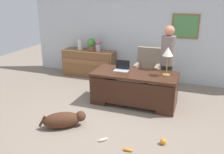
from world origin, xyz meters
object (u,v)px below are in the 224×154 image
object	(u,v)px
laptop	(122,68)
desk_lamp	(168,53)
dog_lying	(64,120)
dog_toy_plush	(128,150)
person_standing	(167,62)
credenza	(89,63)
vase_empty	(80,45)
dog_toy_ball	(163,141)
desk	(134,87)
dog_toy_bone	(103,140)
vase_with_flowers	(98,44)
armchair	(147,71)
potted_plant	(91,44)

from	to	relation	value
laptop	desk_lamp	xyz separation A→B (m)	(1.00, -0.02, 0.42)
desk_lamp	dog_lying	bearing A→B (deg)	-136.76
desk_lamp	dog_toy_plush	world-z (taller)	desk_lamp
desk_lamp	person_standing	bearing A→B (deg)	97.01
credenza	vase_empty	world-z (taller)	vase_empty
desk_lamp	vase_empty	xyz separation A→B (m)	(-2.76, 1.40, -0.28)
dog_toy_ball	desk	bearing A→B (deg)	122.95
desk	dog_toy_ball	size ratio (longest dim) A/B	17.43
person_standing	vase_empty	world-z (taller)	person_standing
credenza	dog_toy_plush	xyz separation A→B (m)	(2.20, -3.23, -0.37)
vase_empty	dog_toy_bone	distance (m)	3.80
vase_with_flowers	vase_empty	bearing A→B (deg)	180.00
credenza	vase_with_flowers	xyz separation A→B (m)	(0.31, 0.00, 0.59)
credenza	armchair	bearing A→B (deg)	-13.65
dog_toy_plush	credenza	bearing A→B (deg)	124.23
credenza	vase_with_flowers	size ratio (longest dim) A/B	4.39
desk_lamp	vase_with_flowers	bearing A→B (deg)	147.16
armchair	laptop	bearing A→B (deg)	-112.98
vase_empty	dog_toy_ball	bearing A→B (deg)	-43.73
person_standing	dog_toy_bone	bearing A→B (deg)	-107.63
person_standing	credenza	bearing A→B (deg)	159.76
vase_with_flowers	person_standing	bearing A→B (deg)	-22.91
person_standing	vase_with_flowers	bearing A→B (deg)	157.09
dog_lying	laptop	xyz separation A→B (m)	(0.63, 1.55, 0.63)
credenza	potted_plant	bearing A→B (deg)	0.87
credenza	armchair	size ratio (longest dim) A/B	1.47
laptop	armchair	bearing A→B (deg)	67.02
credenza	desk_lamp	bearing A→B (deg)	-29.48
armchair	dog_toy_plush	bearing A→B (deg)	-83.46
laptop	desk	bearing A→B (deg)	-17.68
credenza	armchair	distance (m)	1.93
dog_lying	dog_toy_ball	bearing A→B (deg)	2.72
armchair	dog_toy_plush	xyz separation A→B (m)	(0.32, -2.77, -0.46)
vase_with_flowers	credenza	bearing A→B (deg)	-179.74
armchair	credenza	bearing A→B (deg)	166.35
potted_plant	dog_toy_plush	size ratio (longest dim) A/B	2.24
armchair	vase_empty	world-z (taller)	vase_empty
credenza	laptop	bearing A→B (deg)	-42.92
armchair	potted_plant	distance (m)	1.91
person_standing	desk_lamp	bearing A→B (deg)	-82.99
desk	vase_empty	world-z (taller)	vase_empty
desk	laptop	bearing A→B (deg)	162.32
person_standing	vase_empty	xyz separation A→B (m)	(-2.70, 0.89, 0.04)
dog_lying	dog_toy_plush	bearing A→B (deg)	-12.63
desk	laptop	xyz separation A→B (m)	(-0.33, 0.10, 0.39)
desk	desk_lamp	bearing A→B (deg)	7.08
armchair	person_standing	size ratio (longest dim) A/B	0.62
potted_plant	credenza	bearing A→B (deg)	-179.13
desk_lamp	vase_empty	size ratio (longest dim) A/B	2.08
armchair	dog_toy_plush	size ratio (longest dim) A/B	6.67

